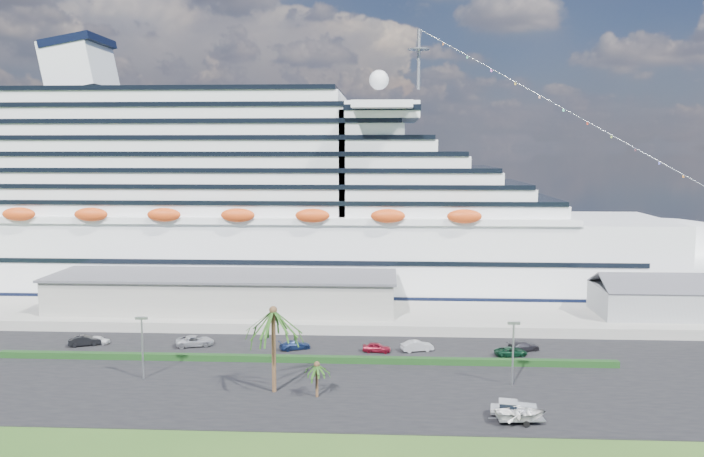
# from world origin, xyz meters

# --- Properties ---
(ground) EXTENTS (420.00, 420.00, 0.00)m
(ground) POSITION_xyz_m (0.00, 0.00, 0.00)
(ground) COLOR #274D19
(ground) RESTS_ON ground
(asphalt_lot) EXTENTS (140.00, 38.00, 0.12)m
(asphalt_lot) POSITION_xyz_m (0.00, 11.00, 0.06)
(asphalt_lot) COLOR black
(asphalt_lot) RESTS_ON ground
(wharf) EXTENTS (240.00, 20.00, 1.80)m
(wharf) POSITION_xyz_m (0.00, 40.00, 0.90)
(wharf) COLOR gray
(wharf) RESTS_ON ground
(water) EXTENTS (420.00, 160.00, 0.02)m
(water) POSITION_xyz_m (0.00, 130.00, 0.01)
(water) COLOR black
(water) RESTS_ON ground
(cruise_ship) EXTENTS (191.00, 38.00, 54.00)m
(cruise_ship) POSITION_xyz_m (-21.53, 64.00, 16.69)
(cruise_ship) COLOR silver
(cruise_ship) RESTS_ON ground
(terminal_building) EXTENTS (61.00, 15.00, 6.30)m
(terminal_building) POSITION_xyz_m (-25.00, 40.00, 5.01)
(terminal_building) COLOR gray
(terminal_building) RESTS_ON wharf
(port_shed) EXTENTS (24.00, 12.31, 7.37)m
(port_shed) POSITION_xyz_m (52.00, 40.00, 4.40)
(port_shed) COLOR gray
(port_shed) RESTS_ON wharf
(hedge) EXTENTS (88.00, 1.10, 0.90)m
(hedge) POSITION_xyz_m (-8.00, 16.00, 0.57)
(hedge) COLOR black
(hedge) RESTS_ON asphalt_lot
(lamp_post_left) EXTENTS (1.60, 0.35, 8.27)m
(lamp_post_left) POSITION_xyz_m (-28.00, 8.00, 5.34)
(lamp_post_left) COLOR gray
(lamp_post_left) RESTS_ON asphalt_lot
(lamp_post_right) EXTENTS (1.60, 0.35, 8.27)m
(lamp_post_right) POSITION_xyz_m (20.00, 8.00, 5.34)
(lamp_post_right) COLOR gray
(lamp_post_right) RESTS_ON asphalt_lot
(palm_tall) EXTENTS (8.82, 8.82, 11.13)m
(palm_tall) POSITION_xyz_m (-10.00, 4.00, 9.20)
(palm_tall) COLOR #47301E
(palm_tall) RESTS_ON ground
(palm_short) EXTENTS (3.53, 3.53, 4.56)m
(palm_short) POSITION_xyz_m (-4.50, 2.50, 3.67)
(palm_short) COLOR #47301E
(palm_short) RESTS_ON ground
(parked_car_0) EXTENTS (3.75, 1.92, 1.22)m
(parked_car_0) POSITION_xyz_m (-40.68, 23.41, 0.73)
(parked_car_0) COLOR silver
(parked_car_0) RESTS_ON asphalt_lot
(parked_car_1) EXTENTS (5.02, 3.28, 1.56)m
(parked_car_1) POSITION_xyz_m (-42.32, 22.35, 0.90)
(parked_car_1) COLOR black
(parked_car_1) RESTS_ON asphalt_lot
(parked_car_2) EXTENTS (6.20, 4.12, 1.58)m
(parked_car_2) POSITION_xyz_m (-25.40, 23.03, 0.91)
(parked_car_2) COLOR #A0A1A9
(parked_car_2) RESTS_ON asphalt_lot
(parked_car_3) EXTENTS (5.09, 3.72, 1.37)m
(parked_car_3) POSITION_xyz_m (-9.86, 22.05, 0.81)
(parked_car_3) COLOR #16244D
(parked_car_3) RESTS_ON asphalt_lot
(parked_car_4) EXTENTS (4.32, 2.03, 1.43)m
(parked_car_4) POSITION_xyz_m (2.46, 21.31, 0.83)
(parked_car_4) COLOR maroon
(parked_car_4) RESTS_ON asphalt_lot
(parked_car_5) EXTENTS (5.07, 2.95, 1.58)m
(parked_car_5) POSITION_xyz_m (8.47, 22.14, 0.91)
(parked_car_5) COLOR #A9AAB0
(parked_car_5) RESTS_ON asphalt_lot
(parked_car_6) EXTENTS (5.13, 3.26, 1.32)m
(parked_car_6) POSITION_xyz_m (22.04, 20.45, 0.78)
(parked_car_6) COLOR black
(parked_car_6) RESTS_ON asphalt_lot
(parked_car_7) EXTENTS (5.29, 3.63, 1.42)m
(parked_car_7) POSITION_xyz_m (24.40, 23.18, 0.83)
(parked_car_7) COLOR #222227
(parked_car_7) RESTS_ON asphalt_lot
(pickup_truck) EXTENTS (5.38, 2.67, 1.81)m
(pickup_truck) POSITION_xyz_m (18.20, -2.53, 1.11)
(pickup_truck) COLOR black
(pickup_truck) RESTS_ON asphalt_lot
(boat_trailer) EXTENTS (6.49, 4.45, 1.84)m
(boat_trailer) POSITION_xyz_m (18.69, -4.51, 1.34)
(boat_trailer) COLOR gray
(boat_trailer) RESTS_ON asphalt_lot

